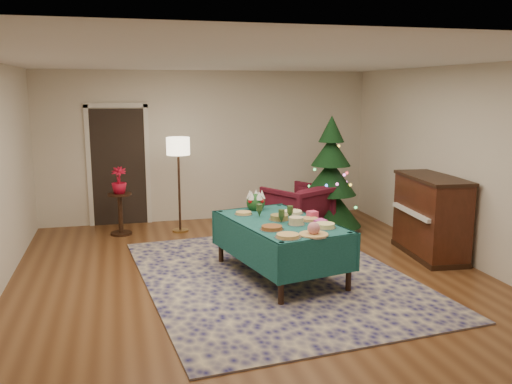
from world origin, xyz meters
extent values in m
plane|color=#593319|center=(0.00, 0.00, 0.00)|extent=(7.00, 7.00, 0.00)
plane|color=white|center=(0.00, 0.00, 2.70)|extent=(7.00, 7.00, 0.00)
plane|color=beige|center=(0.00, 3.50, 1.35)|extent=(6.00, 0.00, 6.00)
plane|color=beige|center=(0.00, -3.50, 1.35)|extent=(6.00, 0.00, 6.00)
plane|color=beige|center=(3.00, 0.00, 1.35)|extent=(0.00, 7.00, 7.00)
cube|color=black|center=(-1.60, 3.48, 1.02)|extent=(0.92, 0.02, 2.04)
cube|color=silver|center=(-2.10, 3.48, 1.05)|extent=(0.08, 0.04, 2.14)
cube|color=silver|center=(-1.10, 3.48, 1.05)|extent=(0.08, 0.04, 2.14)
cube|color=silver|center=(-1.60, 3.48, 2.10)|extent=(1.08, 0.04, 0.08)
cube|color=#15144C|center=(0.28, 0.12, 0.01)|extent=(3.60, 4.50, 0.02)
cylinder|color=black|center=(0.09, -0.79, 0.37)|extent=(0.07, 0.07, 0.73)
cylinder|color=black|center=(-0.28, 0.86, 0.37)|extent=(0.07, 0.07, 0.73)
cylinder|color=black|center=(0.98, -0.59, 0.37)|extent=(0.07, 0.07, 0.73)
cylinder|color=black|center=(0.62, 1.06, 0.37)|extent=(0.07, 0.07, 0.73)
cube|color=#154C3F|center=(0.35, 0.14, 0.71)|extent=(1.45, 2.04, 0.04)
cube|color=#154C3F|center=(0.16, 1.03, 0.50)|extent=(1.08, 0.27, 0.46)
cube|color=#154C3F|center=(0.55, -0.76, 0.50)|extent=(1.08, 0.27, 0.46)
cube|color=#154C3F|center=(0.87, 0.25, 0.50)|extent=(0.43, 1.84, 0.46)
cube|color=#154C3F|center=(-0.16, 0.02, 0.50)|extent=(0.43, 1.84, 0.46)
cylinder|color=silver|center=(0.21, -0.64, 0.74)|extent=(0.30, 0.30, 0.01)
cylinder|color=tan|center=(0.21, -0.64, 0.76)|extent=(0.26, 0.26, 0.03)
cylinder|color=silver|center=(0.52, -0.62, 0.74)|extent=(0.34, 0.34, 0.01)
sphere|color=#CC727A|center=(0.52, -0.62, 0.82)|extent=(0.15, 0.15, 0.15)
cylinder|color=silver|center=(0.77, -0.33, 0.74)|extent=(0.27, 0.27, 0.01)
cylinder|color=#D8D172|center=(0.77, -0.33, 0.77)|extent=(0.23, 0.23, 0.05)
cylinder|color=silver|center=(0.13, -0.26, 0.74)|extent=(0.29, 0.29, 0.01)
cylinder|color=brown|center=(0.13, -0.26, 0.76)|extent=(0.25, 0.25, 0.04)
cylinder|color=silver|center=(0.49, -0.10, 0.74)|extent=(0.21, 0.21, 0.01)
cylinder|color=tan|center=(0.49, -0.10, 0.79)|extent=(0.18, 0.18, 0.09)
cylinder|color=silver|center=(0.71, 0.05, 0.74)|extent=(0.26, 0.26, 0.01)
cylinder|color=#B2844C|center=(0.71, 0.05, 0.76)|extent=(0.22, 0.22, 0.03)
cylinder|color=silver|center=(0.36, 0.19, 0.74)|extent=(0.27, 0.27, 0.01)
cylinder|color=maroon|center=(0.36, 0.19, 0.77)|extent=(0.23, 0.23, 0.06)
cylinder|color=silver|center=(0.64, 0.50, 0.74)|extent=(0.29, 0.29, 0.01)
cylinder|color=#F2EACC|center=(0.64, 0.50, 0.76)|extent=(0.25, 0.25, 0.03)
cylinder|color=silver|center=(-0.02, 0.59, 0.74)|extent=(0.24, 0.24, 0.01)
cylinder|color=tan|center=(-0.02, 0.59, 0.76)|extent=(0.21, 0.21, 0.03)
cone|color=#2D471E|center=(0.16, 0.42, 0.77)|extent=(0.07, 0.07, 0.09)
cylinder|color=#2D471E|center=(0.16, 0.42, 0.86)|extent=(0.08, 0.08, 0.09)
cone|color=#2D471E|center=(0.51, 0.23, 0.77)|extent=(0.07, 0.07, 0.09)
cylinder|color=#2D471E|center=(0.51, 0.23, 0.86)|extent=(0.08, 0.08, 0.09)
cone|color=#2D471E|center=(0.34, 0.04, 0.77)|extent=(0.07, 0.07, 0.09)
cylinder|color=#2D471E|center=(0.34, 0.04, 0.86)|extent=(0.08, 0.08, 0.09)
cube|color=#CF3999|center=(0.81, -0.06, 0.75)|extent=(0.17, 0.17, 0.04)
cube|color=#EE4269|center=(0.79, 0.17, 0.78)|extent=(0.14, 0.14, 0.10)
sphere|color=#1E4C1E|center=(0.22, 0.85, 0.83)|extent=(0.25, 0.25, 0.25)
cone|color=white|center=(0.30, 0.85, 0.94)|extent=(0.10, 0.10, 0.12)
cone|color=white|center=(0.24, 0.94, 0.94)|extent=(0.10, 0.10, 0.12)
cone|color=white|center=(0.15, 0.90, 0.94)|extent=(0.10, 0.10, 0.12)
cone|color=white|center=(0.15, 0.80, 0.94)|extent=(0.10, 0.10, 0.12)
cone|color=white|center=(0.24, 0.77, 0.94)|extent=(0.10, 0.10, 0.12)
sphere|color=#B20C0F|center=(0.30, 0.91, 0.87)|extent=(0.07, 0.07, 0.07)
sphere|color=#B20C0F|center=(0.16, 0.94, 0.87)|extent=(0.07, 0.07, 0.07)
sphere|color=#B20C0F|center=(0.13, 0.79, 0.87)|extent=(0.07, 0.07, 0.07)
sphere|color=#B20C0F|center=(0.28, 0.76, 0.87)|extent=(0.07, 0.07, 0.07)
imported|color=#4F111E|center=(1.22, 2.02, 0.46)|extent=(1.18, 1.16, 0.92)
cylinder|color=#A57F3F|center=(-0.63, 2.71, 0.01)|extent=(0.27, 0.27, 0.03)
cylinder|color=black|center=(-0.63, 2.71, 0.72)|extent=(0.04, 0.04, 1.45)
cylinder|color=#FFEABF|center=(-0.63, 2.71, 1.45)|extent=(0.39, 0.39, 0.29)
cylinder|color=black|center=(-1.61, 2.74, 0.02)|extent=(0.35, 0.35, 0.04)
cylinder|color=black|center=(-1.61, 2.74, 0.34)|extent=(0.08, 0.08, 0.64)
cylinder|color=black|center=(-1.61, 2.74, 0.68)|extent=(0.39, 0.39, 0.03)
imported|color=#B40C25|center=(-1.61, 2.74, 0.81)|extent=(0.24, 0.43, 0.24)
cylinder|color=black|center=(1.83, 2.14, 0.08)|extent=(0.12, 0.12, 0.16)
cone|color=black|center=(1.83, 2.14, 0.44)|extent=(1.41, 1.41, 0.68)
cone|color=black|center=(1.83, 2.14, 0.92)|extent=(1.15, 1.15, 0.58)
cone|color=black|center=(1.83, 2.14, 1.36)|extent=(0.87, 0.87, 0.49)
cone|color=black|center=(1.83, 2.14, 1.73)|extent=(0.56, 0.56, 0.44)
cube|color=black|center=(2.70, 0.45, 0.04)|extent=(0.70, 1.38, 0.07)
cube|color=#33180C|center=(2.70, 0.45, 0.58)|extent=(0.68, 1.36, 1.09)
cube|color=black|center=(2.70, 0.45, 1.14)|extent=(0.72, 1.40, 0.05)
cube|color=white|center=(2.42, 0.48, 0.66)|extent=(0.21, 1.13, 0.06)
camera|label=1|loc=(-1.59, -6.24, 2.37)|focal=38.00mm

